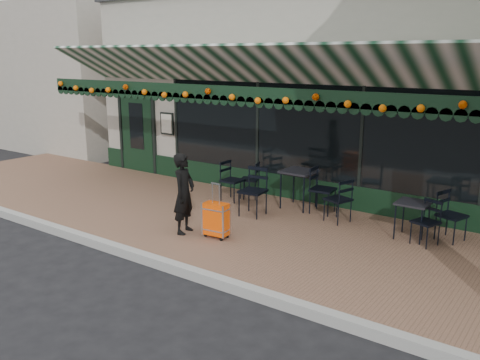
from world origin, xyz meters
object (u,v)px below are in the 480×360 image
Objects in this scene: chair_b_right at (323,190)px; chair_b_left at (250,180)px; woman at (184,194)px; chair_a_front at (426,223)px; chair_a_right at (452,216)px; chair_a_left at (338,200)px; chair_solo at (232,181)px; chair_b_front at (253,192)px; suitcase at (216,220)px; cafe_table_a at (413,206)px; cafe_table_b at (299,174)px.

chair_b_left is at bearing 82.35° from chair_b_right.
woman is 1.87× the size of chair_a_front.
chair_a_right is at bearing -72.72° from woman.
chair_a_right reaches higher than chair_a_left.
chair_b_right is 1.98m from chair_solo.
chair_a_right is 4.38m from chair_solo.
chair_solo is at bearing 141.37° from chair_b_front.
chair_b_front is at bearing -29.09° from woman.
chair_b_left is 1.27m from chair_b_front.
chair_a_right is at bearing -87.36° from chair_solo.
suitcase is 1.13× the size of chair_a_right.
cafe_table_a is at bearing 29.18° from suitcase.
woman is 2.20× the size of cafe_table_a.
chair_a_right is 2.43m from chair_b_right.
suitcase is 2.45m from chair_b_right.
woman reaches higher than suitcase.
chair_b_right is (-2.14, 0.59, 0.08)m from chair_a_front.
chair_b_front is (-0.46, -0.96, -0.23)m from cafe_table_b.
chair_a_left is at bearing -89.95° from chair_solo.
chair_b_front reaches higher than chair_a_front.
chair_b_front reaches higher than chair_b_right.
chair_solo is at bearing -44.39° from chair_b_left.
woman is at bearing -12.95° from chair_b_left.
chair_a_right is at bearing 77.50° from chair_a_front.
chair_a_left is at bearing 16.56° from chair_b_front.
suitcase is at bearing -130.39° from chair_a_front.
chair_b_front is at bearing 92.01° from suitcase.
chair_b_left is (-0.95, 2.38, 0.08)m from suitcase.
cafe_table_a is at bearing -10.54° from cafe_table_b.
cafe_table_b is 0.60m from chair_b_right.
suitcase reaches higher than chair_b_right.
chair_solo is at bearing 178.46° from cafe_table_a.
chair_a_right is 0.99× the size of chair_solo.
woman reaches higher than chair_b_front.
chair_b_right is at bearing 36.87° from chair_b_front.
cafe_table_a is at bearing -91.31° from chair_solo.
chair_b_right is at bearing -107.23° from chair_a_left.
woman is at bearing -174.85° from suitcase.
chair_a_front is 0.95× the size of chair_b_left.
cafe_table_a is at bearing 134.91° from chair_a_right.
chair_b_right is (1.44, 2.42, -0.24)m from woman.
chair_b_right is 0.98× the size of chair_b_front.
cafe_table_a is at bearing 167.55° from chair_a_front.
woman is 2.54m from chair_b_left.
chair_b_left is at bearing 121.68° from chair_b_front.
cafe_table_b is (0.28, 2.33, 0.38)m from suitcase.
suitcase reaches higher than cafe_table_a.
chair_a_front is (2.97, 1.71, 0.06)m from suitcase.
chair_b_left is (-3.65, 0.50, -0.18)m from cafe_table_a.
suitcase is at bearing -87.82° from chair_b_front.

